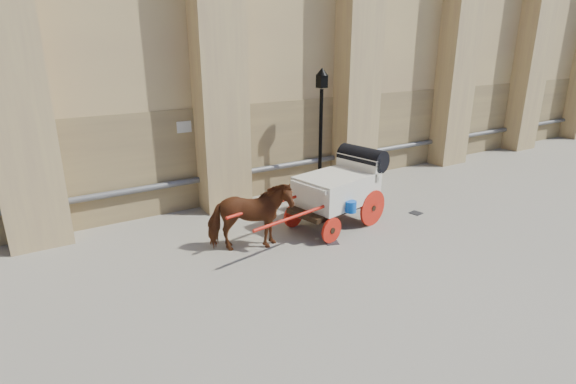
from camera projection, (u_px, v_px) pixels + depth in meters
ground at (321, 242)px, 11.36m from camera, size 90.00×90.00×0.00m
horse at (250, 217)px, 10.68m from camera, size 2.19×1.51×1.69m
carriage at (341, 186)px, 12.15m from camera, size 4.79×2.10×2.03m
street_lamp at (321, 130)px, 14.13m from camera, size 0.38×0.38×4.05m
drain_grate_near at (332, 242)px, 11.31m from camera, size 0.41×0.41×0.01m
drain_grate_far at (416, 213)px, 13.22m from camera, size 0.37×0.37×0.01m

